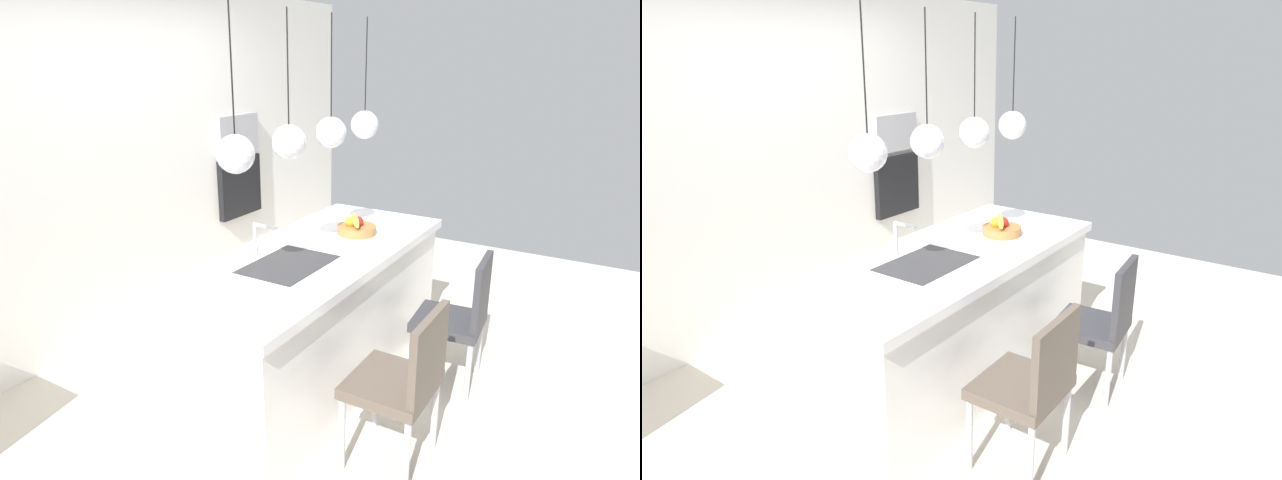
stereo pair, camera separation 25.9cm
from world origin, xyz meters
TOP-DOWN VIEW (x-y plane):
  - floor at (0.00, 0.00)m, footprint 6.60×6.60m
  - back_wall at (0.00, 1.65)m, footprint 6.00×0.10m
  - kitchen_island at (0.00, 0.00)m, footprint 2.24×0.91m
  - sink_basin at (-0.26, 0.00)m, footprint 0.56×0.40m
  - faucet at (-0.26, 0.21)m, footprint 0.02×0.17m
  - fruit_bowl at (0.47, -0.07)m, footprint 0.27×0.27m
  - microwave at (1.22, 1.58)m, footprint 0.54×0.08m
  - oven at (1.22, 1.58)m, footprint 0.56×0.08m
  - chair_near at (-0.48, -0.85)m, footprint 0.46×0.42m
  - chair_middle at (0.42, -0.85)m, footprint 0.45×0.46m
  - pendant_light_left at (-0.70, 0.00)m, footprint 0.19×0.19m
  - pendant_light_center_left at (-0.23, 0.00)m, footprint 0.19×0.19m
  - pendant_light_center_right at (0.23, 0.00)m, footprint 0.19×0.19m
  - pendant_light_right at (0.70, 0.00)m, footprint 0.19×0.19m

SIDE VIEW (x-z plane):
  - floor at x=0.00m, z-range 0.00..0.00m
  - kitchen_island at x=0.00m, z-range 0.00..0.89m
  - chair_middle at x=0.42m, z-range 0.05..0.94m
  - chair_near at x=-0.48m, z-range 0.06..0.96m
  - oven at x=1.22m, z-range 0.60..1.16m
  - sink_basin at x=-0.26m, z-range 0.88..0.90m
  - fruit_bowl at x=0.47m, z-range 0.86..1.01m
  - faucet at x=-0.26m, z-range 0.93..1.15m
  - back_wall at x=0.00m, z-range 0.00..2.60m
  - microwave at x=1.22m, z-range 1.21..1.55m
  - pendant_light_left at x=-0.70m, z-range 1.22..2.01m
  - pendant_light_center_left at x=-0.23m, z-range 1.22..2.01m
  - pendant_light_center_right at x=0.23m, z-range 1.22..2.01m
  - pendant_light_right at x=0.70m, z-range 1.22..2.01m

